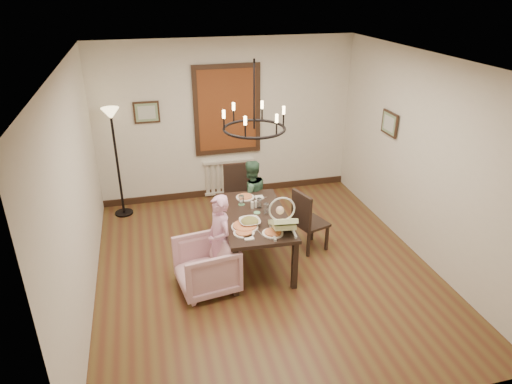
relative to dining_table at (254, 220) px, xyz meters
name	(u,v)px	position (x,y,z in m)	size (l,w,h in m)	color
room_shell	(258,165)	(0.09, 0.16, 0.75)	(4.51, 5.00, 2.81)	brown
dining_table	(254,220)	(0.00, 0.00, 0.00)	(0.96, 1.61, 0.73)	black
chair_far	(239,195)	(0.04, 1.20, -0.17)	(0.42, 0.42, 0.96)	black
chair_right	(311,220)	(0.88, 0.12, -0.17)	(0.42, 0.42, 0.95)	black
armchair	(206,266)	(-0.75, -0.46, -0.31)	(0.72, 0.74, 0.67)	#D9A6AB
elderly_woman	(220,248)	(-0.55, -0.36, -0.13)	(0.38, 0.25, 1.03)	#E9A4C8
seated_man	(251,202)	(0.17, 0.89, -0.16)	(0.47, 0.37, 0.97)	#396046
baby_bouncer	(283,220)	(0.24, -0.52, 0.24)	(0.36, 0.49, 0.32)	#DAEFA4
salad_bowl	(250,222)	(-0.12, -0.24, 0.13)	(0.33, 0.33, 0.08)	white
pizza_platter	(245,226)	(-0.21, -0.31, 0.10)	(0.35, 0.35, 0.04)	tan
drinking_glass	(266,208)	(0.17, 0.01, 0.16)	(0.07, 0.07, 0.15)	silver
window_blinds	(227,110)	(0.09, 2.25, 0.95)	(1.00, 0.03, 1.40)	brown
radiator	(229,177)	(0.09, 2.27, -0.30)	(0.92, 0.12, 0.62)	silver
picture_back	(147,112)	(-1.26, 2.26, 1.00)	(0.42, 0.03, 0.36)	black
picture_right	(390,123)	(2.30, 0.69, 1.00)	(0.42, 0.03, 0.36)	black
floor_lamp	(118,165)	(-1.81, 1.94, 0.25)	(0.30, 0.30, 1.80)	black
chandelier	(254,129)	(0.00, 0.00, 1.30)	(0.80, 0.80, 0.04)	black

